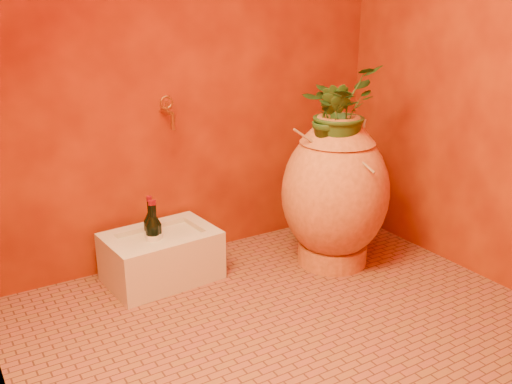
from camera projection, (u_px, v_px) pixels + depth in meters
floor at (285, 323)px, 2.80m from camera, size 2.50×2.50×0.00m
wall_back at (189, 47)px, 3.20m from camera, size 2.50×0.02×2.50m
wall_right at (485, 50)px, 3.00m from camera, size 0.02×2.00×2.50m
amphora at (335, 192)px, 3.31m from camera, size 0.80×0.80×0.89m
stone_basin at (161, 257)px, 3.20m from camera, size 0.63×0.45×0.28m
wine_bottle_a at (153, 237)px, 3.13m from camera, size 0.08×0.08×0.33m
wine_bottle_b at (155, 235)px, 3.15m from camera, size 0.08×0.08×0.32m
wine_bottle_c at (151, 232)px, 3.18m from camera, size 0.08×0.08×0.33m
wall_tap at (168, 111)px, 3.14m from camera, size 0.08×0.16×0.18m
plant_main at (339, 109)px, 3.13m from camera, size 0.54×0.50×0.48m
plant_side at (331, 118)px, 3.08m from camera, size 0.26×0.27×0.38m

